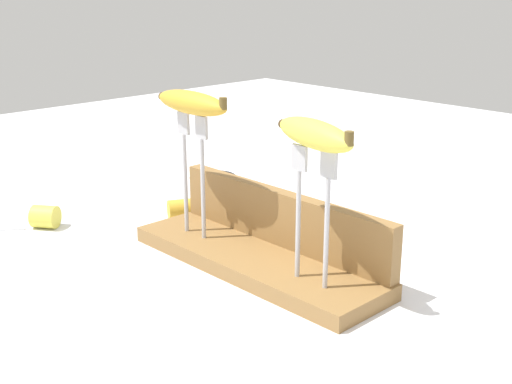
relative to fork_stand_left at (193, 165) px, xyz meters
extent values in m
plane|color=silver|center=(0.13, 0.02, -0.15)|extent=(3.00, 3.00, 0.00)
cube|color=olive|center=(0.13, 0.02, -0.13)|extent=(0.45, 0.14, 0.03)
cube|color=olive|center=(0.13, 0.07, -0.08)|extent=(0.44, 0.02, 0.09)
cylinder|color=#B2B2B7|center=(-0.02, 0.00, -0.04)|extent=(0.01, 0.01, 0.17)
cube|color=#B2B2B7|center=(-0.02, 0.00, 0.07)|extent=(0.03, 0.00, 0.04)
cylinder|color=#B2B2B7|center=(0.02, 0.00, -0.04)|extent=(0.01, 0.01, 0.17)
cube|color=#B2B2B7|center=(0.02, 0.00, 0.07)|extent=(0.03, 0.00, 0.04)
cylinder|color=#B2B2B7|center=(0.23, 0.00, -0.04)|extent=(0.01, 0.01, 0.16)
cube|color=#B2B2B7|center=(0.23, 0.00, 0.06)|extent=(0.03, 0.00, 0.04)
cylinder|color=#B2B2B7|center=(0.29, 0.00, -0.04)|extent=(0.01, 0.01, 0.16)
cube|color=#B2B2B7|center=(0.29, 0.00, 0.06)|extent=(0.03, 0.00, 0.04)
ellipsoid|color=gold|center=(0.00, 0.00, 0.10)|extent=(0.17, 0.05, 0.04)
cylinder|color=brown|center=(0.08, 0.00, 0.11)|extent=(0.01, 0.01, 0.02)
sphere|color=#3F2D19|center=(-0.08, 0.00, 0.10)|extent=(0.01, 0.01, 0.01)
ellipsoid|color=#DBD147|center=(0.26, 0.00, 0.09)|extent=(0.17, 0.08, 0.04)
cylinder|color=brown|center=(0.33, -0.02, 0.10)|extent=(0.01, 0.01, 0.02)
sphere|color=#3F2D19|center=(0.18, 0.02, 0.09)|extent=(0.01, 0.01, 0.01)
cylinder|color=gold|center=(-0.13, 0.07, -0.13)|extent=(0.06, 0.06, 0.04)
cylinder|color=beige|center=(-0.12, 0.10, -0.13)|extent=(0.03, 0.02, 0.03)
cylinder|color=#DBD147|center=(-0.27, -0.13, -0.13)|extent=(0.06, 0.06, 0.04)
cylinder|color=beige|center=(-0.29, -0.15, -0.13)|extent=(0.02, 0.03, 0.04)
torus|color=black|center=(-0.31, 0.30, -0.14)|extent=(0.11, 0.11, 0.01)
camera|label=1|loc=(0.84, -0.66, 0.29)|focal=47.74mm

